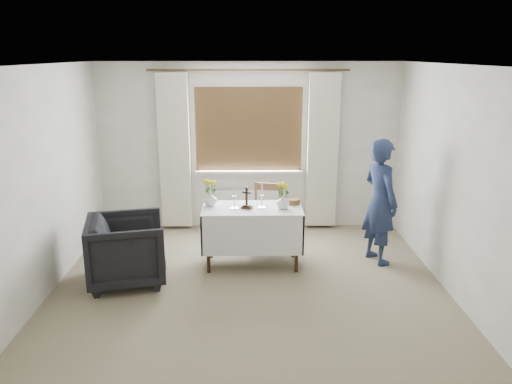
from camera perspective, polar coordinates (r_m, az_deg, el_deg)
The scene contains 12 objects.
ground at distance 5.55m, azimuth -0.74°, elevation -12.50°, with size 5.00×5.00×0.00m, color gray.
altar_table at distance 6.32m, azimuth -0.43°, elevation -5.09°, with size 1.24×0.64×0.76m, color white.
wooden_chair at distance 6.80m, azimuth 1.16°, elevation -2.95°, with size 0.42×0.42×0.90m, color brown, non-canonical shape.
armchair at distance 6.04m, azimuth -14.55°, elevation -6.44°, with size 0.85×0.87×0.80m, color black.
person at distance 6.49m, azimuth 13.99°, elevation -1.06°, with size 0.59×0.39×1.61m, color navy.
radiator at distance 7.67m, azimuth -0.81°, elevation -1.94°, with size 1.10×0.10×0.60m, color silver.
wooden_cross at distance 6.12m, azimuth -1.08°, elevation -0.67°, with size 0.13×0.09×0.27m, color black, non-canonical shape.
candlestick_left at distance 6.11m, azimuth -2.49°, elevation -0.40°, with size 0.10×0.10×0.34m, color white, non-canonical shape.
candlestick_right at distance 6.13m, azimuth 0.69°, elevation -0.33°, with size 0.10×0.10×0.33m, color white, non-canonical shape.
flower_vase_left at distance 6.27m, azimuth -5.24°, elevation -0.78°, with size 0.17×0.17×0.18m, color silver.
flower_vase_right at distance 6.14m, azimuth 3.09°, elevation -1.12°, with size 0.17×0.17×0.17m, color silver.
wicker_basket at distance 6.35m, azimuth 4.25°, elevation -1.06°, with size 0.18×0.18×0.07m, color brown.
Camera 1 is at (-0.01, -4.90, 2.62)m, focal length 35.00 mm.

